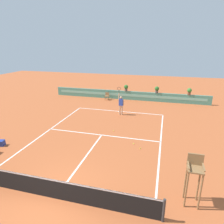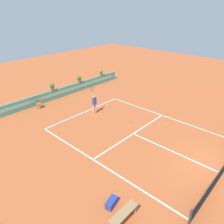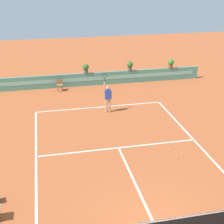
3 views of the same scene
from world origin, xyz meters
The scene contains 13 objects.
ground_plane centered at (0.00, 6.00, 0.00)m, with size 60.00×60.00×0.00m, color #B2562D.
court_lines centered at (0.00, 6.72, 0.00)m, with size 8.32×11.94×0.01m.
net centered at (0.00, 0.00, 0.51)m, with size 8.92×0.10×1.00m.
back_wall_barrier centered at (0.00, 16.39, 0.50)m, with size 18.00×0.21×1.00m.
umpire_chair centered at (5.47, 1.26, 1.34)m, with size 0.60×0.60×2.14m.
ball_kid_chair centered at (-2.33, 15.66, 0.48)m, with size 0.44×0.44×0.85m.
tennis_player centered at (0.36, 10.97, 1.05)m, with size 0.62×0.23×2.58m.
tennis_ball_near_baseline centered at (2.92, 5.15, 0.03)m, with size 0.07×0.07×0.07m, color #CCE033.
tennis_ball_mid_court centered at (0.66, 7.26, 0.03)m, with size 0.07×0.07×0.07m, color #CCE033.
tennis_ball_by_sideline centered at (2.43, 5.64, 0.03)m, with size 0.07×0.07×0.07m, color #CCE033.
potted_plant_far_right centered at (6.64, 16.39, 1.41)m, with size 0.48×0.48×0.72m.
potted_plant_right centered at (3.23, 16.39, 1.41)m, with size 0.48×0.48×0.72m.
potted_plant_centre centered at (-0.25, 16.39, 1.41)m, with size 0.48×0.48×0.72m.
Camera 1 is at (4.08, -5.91, 6.16)m, focal length 32.00 mm.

